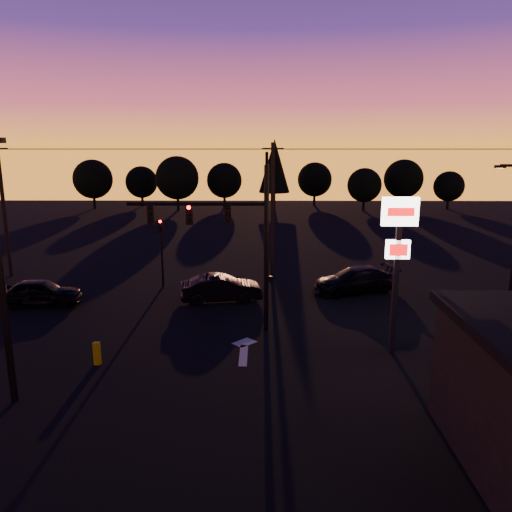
{
  "coord_description": "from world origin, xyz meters",
  "views": [
    {
      "loc": [
        1.26,
        -19.05,
        8.98
      ],
      "look_at": [
        1.0,
        5.0,
        3.5
      ],
      "focal_mm": 35.0,
      "sensor_mm": 36.0,
      "label": 1
    }
  ],
  "objects": [
    {
      "name": "power_wires",
      "position": [
        2.0,
        14.0,
        8.57
      ],
      "size": [
        36.0,
        1.22,
        0.07
      ],
      "color": "black",
      "rests_on": "ground"
    },
    {
      "name": "tree_1",
      "position": [
        -16.0,
        53.0,
        3.43
      ],
      "size": [
        4.54,
        4.54,
        5.71
      ],
      "color": "black",
      "rests_on": "ground"
    },
    {
      "name": "tree_0",
      "position": [
        -22.0,
        50.0,
        4.06
      ],
      "size": [
        5.36,
        5.36,
        6.74
      ],
      "color": "black",
      "rests_on": "ground"
    },
    {
      "name": "utility_pole_0",
      "position": [
        -16.0,
        14.0,
        4.59
      ],
      "size": [
        1.4,
        0.26,
        9.0
      ],
      "color": "black",
      "rests_on": "ground"
    },
    {
      "name": "tree_3",
      "position": [
        -4.0,
        52.0,
        3.75
      ],
      "size": [
        4.95,
        4.95,
        6.22
      ],
      "color": "black",
      "rests_on": "ground"
    },
    {
      "name": "traffic_signal_mast",
      "position": [
        -0.1,
        3.99,
        4.94
      ],
      "size": [
        6.79,
        0.52,
        8.58
      ],
      "color": "black",
      "rests_on": "ground"
    },
    {
      "name": "bollard",
      "position": [
        -5.53,
        0.09,
        0.47
      ],
      "size": [
        0.31,
        0.31,
        0.94
      ],
      "primitive_type": "cylinder",
      "color": "#ACA600",
      "rests_on": "ground"
    },
    {
      "name": "tree_4",
      "position": [
        3.0,
        49.0,
        5.93
      ],
      "size": [
        4.18,
        4.18,
        9.5
      ],
      "color": "black",
      "rests_on": "ground"
    },
    {
      "name": "utility_pole_1",
      "position": [
        2.0,
        14.0,
        4.59
      ],
      "size": [
        1.4,
        0.26,
        9.0
      ],
      "color": "black",
      "rests_on": "ground"
    },
    {
      "name": "lane_arrow",
      "position": [
        0.5,
        1.67,
        0.01
      ],
      "size": [
        1.2,
        3.1,
        0.01
      ],
      "color": "beige",
      "rests_on": "ground"
    },
    {
      "name": "tree_2",
      "position": [
        -10.0,
        48.0,
        4.37
      ],
      "size": [
        5.77,
        5.78,
        7.26
      ],
      "color": "black",
      "rests_on": "ground"
    },
    {
      "name": "suv_parked",
      "position": [
        10.17,
        -2.67,
        0.64
      ],
      "size": [
        3.6,
        5.03,
        1.27
      ],
      "primitive_type": "imported",
      "rotation": [
        0.0,
        0.0,
        0.36
      ],
      "color": "black",
      "rests_on": "ground"
    },
    {
      "name": "ground",
      "position": [
        0.0,
        0.0,
        0.0
      ],
      "size": [
        120.0,
        120.0,
        0.0
      ],
      "primitive_type": "plane",
      "color": "black",
      "rests_on": "ground"
    },
    {
      "name": "tree_7",
      "position": [
        21.0,
        51.0,
        4.06
      ],
      "size": [
        5.36,
        5.36,
        6.74
      ],
      "color": "black",
      "rests_on": "ground"
    },
    {
      "name": "tree_8",
      "position": [
        27.0,
        50.0,
        3.12
      ],
      "size": [
        4.12,
        4.12,
        5.19
      ],
      "color": "black",
      "rests_on": "ground"
    },
    {
      "name": "car_right",
      "position": [
        7.02,
        10.43,
        0.76
      ],
      "size": [
        5.67,
        3.64,
        1.53
      ],
      "primitive_type": "imported",
      "rotation": [
        0.0,
        0.0,
        -1.26
      ],
      "color": "black",
      "rests_on": "ground"
    },
    {
      "name": "tree_6",
      "position": [
        15.0,
        48.0,
        3.43
      ],
      "size": [
        4.54,
        4.54,
        5.71
      ],
      "color": "black",
      "rests_on": "ground"
    },
    {
      "name": "pylon_sign",
      "position": [
        7.0,
        1.5,
        4.91
      ],
      "size": [
        1.5,
        0.28,
        6.8
      ],
      "color": "black",
      "rests_on": "ground"
    },
    {
      "name": "secondary_signal",
      "position": [
        -5.0,
        11.49,
        2.86
      ],
      "size": [
        0.3,
        0.31,
        4.35
      ],
      "color": "black",
      "rests_on": "ground"
    },
    {
      "name": "car_mid",
      "position": [
        -1.06,
        8.58,
        0.77
      ],
      "size": [
        4.89,
        2.47,
        1.54
      ],
      "primitive_type": "imported",
      "rotation": [
        0.0,
        0.0,
        1.76
      ],
      "color": "black",
      "rests_on": "ground"
    },
    {
      "name": "tree_5",
      "position": [
        9.0,
        54.0,
        3.75
      ],
      "size": [
        4.95,
        4.95,
        6.22
      ],
      "color": "black",
      "rests_on": "ground"
    },
    {
      "name": "car_left",
      "position": [
        -11.17,
        7.69,
        0.75
      ],
      "size": [
        4.56,
        2.13,
        1.51
      ],
      "primitive_type": "imported",
      "rotation": [
        0.0,
        0.0,
        1.65
      ],
      "color": "black",
      "rests_on": "ground"
    }
  ]
}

